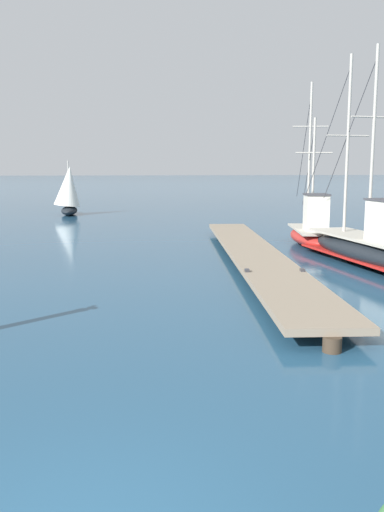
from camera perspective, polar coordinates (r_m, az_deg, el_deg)
The scene contains 4 objects.
floating_dock at distance 19.72m, azimuth 6.44°, elevation 0.22°, with size 3.18×19.14×0.53m.
fishing_boat_0 at distance 24.76m, azimuth 12.32°, elevation 2.61°, with size 2.47×7.17×7.12m.
fishing_boat_3 at distance 20.07m, azimuth 18.42°, elevation 0.93°, with size 2.85×9.37×7.47m.
distant_sailboat at distance 40.17m, azimuth -12.59°, elevation 6.51°, with size 2.14×3.66×3.79m.
Camera 1 is at (0.53, -4.48, 3.44)m, focal length 38.89 mm.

